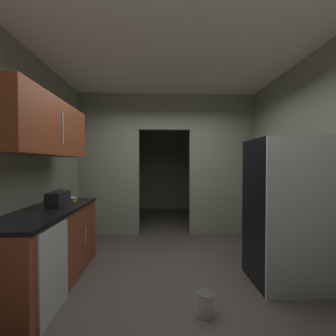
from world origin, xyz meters
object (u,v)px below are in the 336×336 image
(refrigerator, at_px, (287,211))
(paint_can, at_px, (205,304))
(dishwasher, at_px, (54,270))
(book_stack, at_px, (71,199))
(boombox, at_px, (58,199))

(refrigerator, bearing_deg, paint_can, -154.60)
(dishwasher, relative_size, paint_can, 4.11)
(refrigerator, height_order, book_stack, refrigerator)
(book_stack, bearing_deg, refrigerator, -11.30)
(boombox, height_order, book_stack, boombox)
(refrigerator, relative_size, boombox, 4.91)
(boombox, bearing_deg, paint_can, -23.65)
(paint_can, bearing_deg, book_stack, 147.13)
(refrigerator, xyz_separation_m, book_stack, (-2.78, 0.56, 0.07))
(refrigerator, distance_m, dishwasher, 2.62)
(dishwasher, bearing_deg, book_stack, 103.20)
(refrigerator, xyz_separation_m, boombox, (-2.81, 0.22, 0.13))
(dishwasher, xyz_separation_m, paint_can, (1.43, -0.05, -0.32))
(boombox, relative_size, book_stack, 2.23)
(dishwasher, height_order, boombox, boombox)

